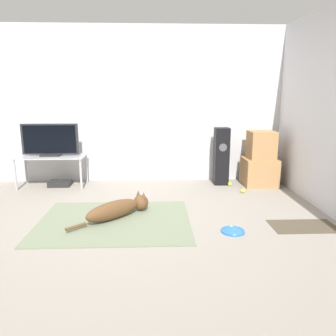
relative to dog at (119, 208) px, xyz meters
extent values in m
plane|color=gray|center=(-0.02, -0.28, -0.12)|extent=(12.00, 12.00, 0.00)
cube|color=silver|center=(-0.02, 1.82, 1.16)|extent=(8.00, 0.06, 2.55)
cube|color=slate|center=(-0.04, -0.11, -0.11)|extent=(1.75, 1.37, 0.01)
ellipsoid|color=brown|center=(-0.06, -0.06, 0.00)|extent=(0.67, 0.64, 0.22)
sphere|color=brown|center=(0.25, 0.23, -0.01)|extent=(0.19, 0.19, 0.19)
cone|color=brown|center=(0.22, 0.27, 0.10)|extent=(0.06, 0.06, 0.09)
cone|color=brown|center=(0.29, 0.20, 0.10)|extent=(0.06, 0.06, 0.09)
cylinder|color=brown|center=(-0.42, -0.39, -0.06)|extent=(0.20, 0.19, 0.03)
cylinder|color=blue|center=(1.27, -0.47, -0.11)|extent=(0.25, 0.25, 0.02)
torus|color=blue|center=(1.27, -0.47, -0.10)|extent=(0.25, 0.25, 0.02)
cube|color=#A87A4C|center=(2.14, 1.42, 0.10)|extent=(0.52, 0.51, 0.44)
cube|color=#A87A4C|center=(2.15, 1.42, 0.54)|extent=(0.40, 0.39, 0.44)
cube|color=black|center=(1.52, 1.50, 0.35)|extent=(0.23, 0.23, 0.93)
cylinder|color=#4C4C51|center=(1.52, 1.38, 0.51)|extent=(0.13, 0.00, 0.13)
cube|color=#A8A8AD|center=(-1.22, 1.45, 0.37)|extent=(1.06, 0.49, 0.02)
cylinder|color=#A8A8AD|center=(-1.72, 1.23, 0.12)|extent=(0.04, 0.04, 0.48)
cylinder|color=#A8A8AD|center=(-0.72, 1.23, 0.12)|extent=(0.04, 0.04, 0.48)
cylinder|color=#A8A8AD|center=(-1.72, 1.66, 0.12)|extent=(0.04, 0.04, 0.48)
cylinder|color=#A8A8AD|center=(-0.72, 1.66, 0.12)|extent=(0.04, 0.04, 0.48)
cube|color=#232326|center=(-1.22, 1.45, 0.40)|extent=(0.31, 0.20, 0.02)
cube|color=#232326|center=(-1.22, 1.45, 0.65)|extent=(0.89, 0.04, 0.48)
cube|color=black|center=(-1.22, 1.44, 0.65)|extent=(0.81, 0.01, 0.44)
sphere|color=#C6E033|center=(1.65, 1.35, -0.09)|extent=(0.07, 0.07, 0.07)
sphere|color=#C6E033|center=(1.76, 0.96, -0.09)|extent=(0.07, 0.07, 0.07)
sphere|color=#C6E033|center=(1.56, 1.42, -0.09)|extent=(0.07, 0.07, 0.07)
cube|color=black|center=(-1.11, 1.47, -0.08)|extent=(0.35, 0.25, 0.08)
cube|color=#4C4233|center=(2.10, -0.35, -0.12)|extent=(0.74, 0.41, 0.01)
camera|label=1|loc=(0.44, -3.74, 1.33)|focal=35.00mm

